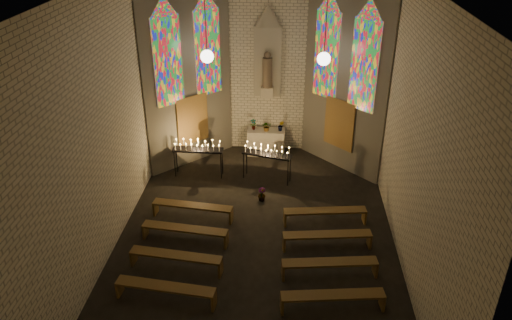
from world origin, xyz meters
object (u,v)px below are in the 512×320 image
(altar, at_px, (266,142))
(votive_stand_right, at_px, (267,152))
(aisle_flower_pot, at_px, (262,194))
(votive_stand_left, at_px, (198,147))

(altar, bearing_deg, votive_stand_right, -86.26)
(altar, height_order, aisle_flower_pot, altar)
(altar, xyz_separation_m, votive_stand_left, (-2.29, -1.85, 0.61))
(altar, relative_size, votive_stand_right, 0.79)
(altar, xyz_separation_m, aisle_flower_pot, (0.04, -3.36, -0.27))
(altar, bearing_deg, aisle_flower_pot, -89.34)
(aisle_flower_pot, distance_m, votive_stand_right, 1.62)
(votive_stand_left, height_order, votive_stand_right, votive_stand_left)
(aisle_flower_pot, xyz_separation_m, votive_stand_right, (0.09, 1.37, 0.86))
(votive_stand_left, bearing_deg, aisle_flower_pot, -32.03)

